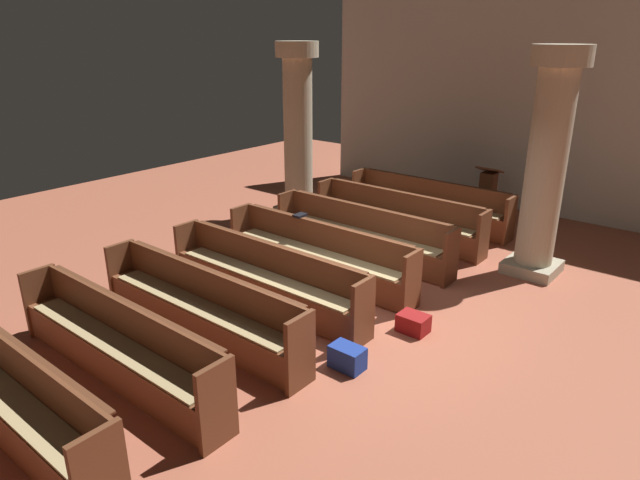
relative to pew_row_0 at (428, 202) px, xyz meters
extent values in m
plane|color=#AD5B42|center=(1.20, -3.88, -0.46)|extent=(19.20, 19.20, 0.00)
cube|color=beige|center=(1.20, 2.20, 1.79)|extent=(10.00, 0.16, 4.50)
cube|color=brown|center=(0.00, -0.02, -0.04)|extent=(3.28, 0.38, 0.05)
cube|color=brown|center=(0.00, 0.15, 0.19)|extent=(3.28, 0.04, 0.43)
cube|color=brown|center=(0.00, 0.20, 0.39)|extent=(3.15, 0.06, 0.02)
cube|color=brown|center=(-1.67, -0.02, -0.03)|extent=(0.06, 0.44, 0.87)
cube|color=brown|center=(1.67, -0.02, -0.03)|extent=(0.06, 0.44, 0.87)
cube|color=brown|center=(0.00, -0.19, -0.26)|extent=(3.28, 0.03, 0.38)
cube|color=tan|center=(0.00, -0.04, -0.01)|extent=(3.01, 0.32, 0.03)
cube|color=brown|center=(0.00, -1.16, -0.04)|extent=(3.28, 0.38, 0.05)
cube|color=brown|center=(0.00, -1.00, 0.19)|extent=(3.28, 0.04, 0.43)
cube|color=brown|center=(0.00, -0.95, 0.39)|extent=(3.15, 0.06, 0.02)
cube|color=brown|center=(-1.67, -1.16, -0.03)|extent=(0.06, 0.44, 0.87)
cube|color=brown|center=(1.67, -1.16, -0.03)|extent=(0.06, 0.44, 0.87)
cube|color=brown|center=(0.00, -1.34, -0.26)|extent=(3.28, 0.03, 0.38)
cube|color=tan|center=(0.00, -1.18, -0.01)|extent=(3.01, 0.32, 0.03)
cube|color=brown|center=(0.00, -2.31, -0.04)|extent=(3.28, 0.38, 0.05)
cube|color=brown|center=(0.00, -2.14, 0.19)|extent=(3.28, 0.04, 0.43)
cube|color=brown|center=(0.00, -2.10, 0.39)|extent=(3.15, 0.06, 0.02)
cube|color=brown|center=(-1.67, -2.31, -0.03)|extent=(0.06, 0.44, 0.87)
cube|color=brown|center=(1.67, -2.31, -0.03)|extent=(0.06, 0.44, 0.87)
cube|color=brown|center=(0.00, -2.49, -0.26)|extent=(3.28, 0.03, 0.38)
cube|color=tan|center=(0.00, -2.33, -0.01)|extent=(3.01, 0.32, 0.03)
cube|color=brown|center=(0.00, -3.46, -0.04)|extent=(3.28, 0.38, 0.05)
cube|color=brown|center=(0.00, -3.29, 0.19)|extent=(3.28, 0.04, 0.43)
cube|color=brown|center=(0.00, -3.24, 0.39)|extent=(3.15, 0.06, 0.02)
cube|color=brown|center=(-1.67, -3.46, -0.03)|extent=(0.06, 0.44, 0.87)
cube|color=brown|center=(1.67, -3.46, -0.03)|extent=(0.06, 0.44, 0.87)
cube|color=brown|center=(0.00, -3.63, -0.26)|extent=(3.28, 0.03, 0.38)
cube|color=tan|center=(0.00, -3.48, -0.01)|extent=(3.01, 0.32, 0.03)
cube|color=brown|center=(0.00, -4.60, -0.04)|extent=(3.28, 0.38, 0.05)
cube|color=brown|center=(0.00, -4.44, 0.19)|extent=(3.28, 0.04, 0.43)
cube|color=brown|center=(0.00, -4.39, 0.39)|extent=(3.15, 0.06, 0.02)
cube|color=brown|center=(-1.67, -4.60, -0.03)|extent=(0.06, 0.44, 0.87)
cube|color=brown|center=(1.67, -4.60, -0.03)|extent=(0.06, 0.44, 0.87)
cube|color=brown|center=(0.00, -4.78, -0.26)|extent=(3.28, 0.03, 0.38)
cube|color=tan|center=(0.00, -4.62, -0.01)|extent=(3.01, 0.32, 0.03)
cube|color=brown|center=(0.00, -5.75, -0.04)|extent=(3.28, 0.38, 0.05)
cube|color=brown|center=(0.00, -5.58, 0.19)|extent=(3.28, 0.04, 0.43)
cube|color=brown|center=(0.00, -5.53, 0.39)|extent=(3.15, 0.06, 0.02)
cube|color=brown|center=(-1.67, -5.75, -0.03)|extent=(0.06, 0.44, 0.87)
cube|color=brown|center=(1.67, -5.75, -0.03)|extent=(0.06, 0.44, 0.87)
cube|color=brown|center=(0.00, -5.92, -0.26)|extent=(3.28, 0.03, 0.38)
cube|color=tan|center=(0.00, -5.77, -0.01)|extent=(3.01, 0.32, 0.03)
cube|color=brown|center=(0.00, -6.90, -0.04)|extent=(3.28, 0.38, 0.05)
cube|color=brown|center=(0.00, -6.73, 0.19)|extent=(3.28, 0.04, 0.43)
cube|color=brown|center=(0.00, -6.68, 0.39)|extent=(3.15, 0.06, 0.02)
cube|color=brown|center=(-1.67, -6.90, -0.03)|extent=(0.06, 0.44, 0.87)
cube|color=brown|center=(1.67, -6.90, -0.03)|extent=(0.06, 0.44, 0.87)
cube|color=brown|center=(0.00, -7.07, -0.26)|extent=(3.28, 0.03, 0.38)
cube|color=tan|center=(0.00, -6.92, -0.01)|extent=(3.01, 0.32, 0.03)
cube|color=brown|center=(0.00, -8.04, -0.04)|extent=(3.28, 0.38, 0.05)
cube|color=brown|center=(0.00, -7.87, 0.19)|extent=(3.28, 0.05, 0.43)
cube|color=brown|center=(0.00, -7.83, 0.39)|extent=(3.15, 0.06, 0.02)
cube|color=brown|center=(1.67, -8.04, -0.03)|extent=(0.06, 0.44, 0.87)
cube|color=tan|center=(0.00, -8.06, -0.01)|extent=(3.01, 0.32, 0.03)
cube|color=tan|center=(2.48, -1.05, -0.37)|extent=(0.78, 0.78, 0.18)
cylinder|color=#BCB293|center=(2.48, -1.05, 1.21)|extent=(0.58, 0.58, 2.98)
cylinder|color=beige|center=(2.48, -1.05, 2.85)|extent=(0.84, 0.84, 0.30)
cube|color=tan|center=(-2.43, -1.12, -0.37)|extent=(0.78, 0.78, 0.18)
cylinder|color=#BCB293|center=(-2.43, -1.12, 1.21)|extent=(0.58, 0.58, 2.98)
cylinder|color=beige|center=(-2.43, -1.12, 2.85)|extent=(0.84, 0.84, 0.30)
cube|color=brown|center=(0.73, 1.14, -0.43)|extent=(0.45, 0.45, 0.06)
cube|color=brown|center=(0.73, 1.14, 0.01)|extent=(0.28, 0.28, 0.95)
cube|color=brown|center=(0.73, 1.14, 0.55)|extent=(0.48, 0.35, 0.15)
cube|color=black|center=(-0.52, -3.25, 0.42)|extent=(0.14, 0.21, 0.04)
cube|color=maroon|center=(1.99, -3.92, -0.35)|extent=(0.38, 0.28, 0.24)
cube|color=navy|center=(1.83, -5.12, -0.33)|extent=(0.39, 0.25, 0.27)
camera|label=1|loc=(5.06, -9.56, 3.15)|focal=31.27mm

